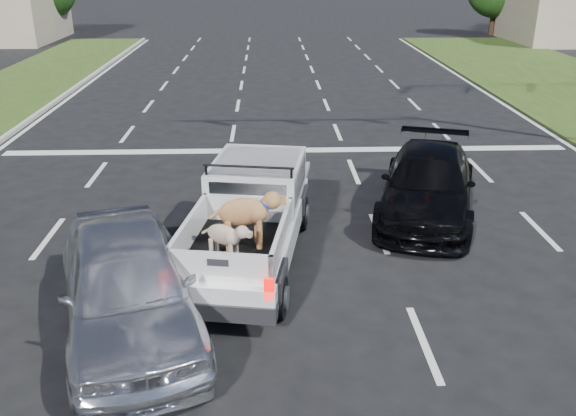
% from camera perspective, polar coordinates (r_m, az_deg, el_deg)
% --- Properties ---
extents(ground, '(160.00, 160.00, 0.00)m').
position_cam_1_polar(ground, '(9.53, 2.09, -12.75)').
color(ground, black).
rests_on(ground, ground).
extents(road_markings, '(17.75, 60.00, 0.01)m').
position_cam_1_polar(road_markings, '(15.35, 0.40, 1.62)').
color(road_markings, silver).
rests_on(road_markings, ground).
extents(pickup_truck, '(2.61, 5.30, 1.90)m').
position_cam_1_polar(pickup_truck, '(11.65, -3.62, -0.79)').
color(pickup_truck, black).
rests_on(pickup_truck, ground).
extents(silver_sedan, '(3.28, 5.20, 1.65)m').
position_cam_1_polar(silver_sedan, '(9.75, -14.81, -6.96)').
color(silver_sedan, silver).
rests_on(silver_sedan, ground).
extents(black_coupe, '(3.37, 5.32, 1.44)m').
position_cam_1_polar(black_coupe, '(14.12, 12.94, 2.19)').
color(black_coupe, black).
rests_on(black_coupe, ground).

